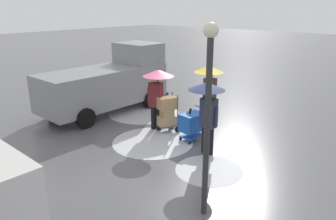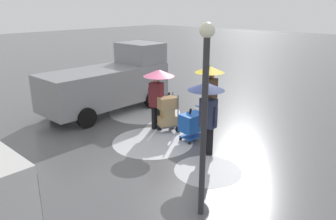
{
  "view_description": "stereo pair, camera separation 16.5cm",
  "coord_description": "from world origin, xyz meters",
  "px_view_note": "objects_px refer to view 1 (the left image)",
  "views": [
    {
      "loc": [
        -6.09,
        7.63,
        4.14
      ],
      "look_at": [
        0.21,
        0.44,
        1.05
      ],
      "focal_mm": 34.89,
      "sensor_mm": 36.0,
      "label": 1
    },
    {
      "loc": [
        -6.21,
        7.52,
        4.14
      ],
      "look_at": [
        0.21,
        0.44,
        1.05
      ],
      "focal_mm": 34.89,
      "sensor_mm": 36.0,
      "label": 2
    }
  ],
  "objects_px": {
    "pedestrian_white_side": "(209,81)",
    "shopping_cart_vendor": "(192,123)",
    "street_lamp": "(208,104)",
    "pedestrian_pink_side": "(157,85)",
    "pedestrian_black_side": "(207,101)",
    "cargo_van_parked_right": "(109,82)",
    "hand_dolly_boxes": "(167,112)"
  },
  "relations": [
    {
      "from": "street_lamp",
      "to": "pedestrian_pink_side",
      "type": "bearing_deg",
      "value": -35.75
    },
    {
      "from": "pedestrian_pink_side",
      "to": "shopping_cart_vendor",
      "type": "bearing_deg",
      "value": -177.72
    },
    {
      "from": "hand_dolly_boxes",
      "to": "pedestrian_pink_side",
      "type": "distance_m",
      "value": 0.95
    },
    {
      "from": "pedestrian_white_side",
      "to": "street_lamp",
      "type": "relative_size",
      "value": 0.56
    },
    {
      "from": "pedestrian_white_side",
      "to": "pedestrian_pink_side",
      "type": "bearing_deg",
      "value": 61.5
    },
    {
      "from": "street_lamp",
      "to": "shopping_cart_vendor",
      "type": "bearing_deg",
      "value": -49.04
    },
    {
      "from": "shopping_cart_vendor",
      "to": "pedestrian_black_side",
      "type": "height_order",
      "value": "pedestrian_black_side"
    },
    {
      "from": "pedestrian_black_side",
      "to": "street_lamp",
      "type": "height_order",
      "value": "street_lamp"
    },
    {
      "from": "shopping_cart_vendor",
      "to": "hand_dolly_boxes",
      "type": "height_order",
      "value": "hand_dolly_boxes"
    },
    {
      "from": "pedestrian_black_side",
      "to": "pedestrian_white_side",
      "type": "xyz_separation_m",
      "value": [
        1.4,
        -2.14,
        0.0
      ]
    },
    {
      "from": "cargo_van_parked_right",
      "to": "pedestrian_pink_side",
      "type": "xyz_separation_m",
      "value": [
        -2.96,
        0.33,
        0.41
      ]
    },
    {
      "from": "cargo_van_parked_right",
      "to": "pedestrian_black_side",
      "type": "height_order",
      "value": "cargo_van_parked_right"
    },
    {
      "from": "hand_dolly_boxes",
      "to": "pedestrian_black_side",
      "type": "height_order",
      "value": "pedestrian_black_side"
    },
    {
      "from": "pedestrian_pink_side",
      "to": "street_lamp",
      "type": "relative_size",
      "value": 0.56
    },
    {
      "from": "pedestrian_white_side",
      "to": "cargo_van_parked_right",
      "type": "bearing_deg",
      "value": 19.4
    },
    {
      "from": "pedestrian_pink_side",
      "to": "street_lamp",
      "type": "xyz_separation_m",
      "value": [
        -3.99,
        2.87,
        0.79
      ]
    },
    {
      "from": "pedestrian_white_side",
      "to": "shopping_cart_vendor",
      "type": "bearing_deg",
      "value": 107.58
    },
    {
      "from": "shopping_cart_vendor",
      "to": "street_lamp",
      "type": "relative_size",
      "value": 0.27
    },
    {
      "from": "hand_dolly_boxes",
      "to": "street_lamp",
      "type": "bearing_deg",
      "value": 140.8
    },
    {
      "from": "hand_dolly_boxes",
      "to": "cargo_van_parked_right",
      "type": "bearing_deg",
      "value": -4.14
    },
    {
      "from": "pedestrian_black_side",
      "to": "street_lamp",
      "type": "bearing_deg",
      "value": 124.33
    },
    {
      "from": "shopping_cart_vendor",
      "to": "hand_dolly_boxes",
      "type": "distance_m",
      "value": 1.1
    },
    {
      "from": "cargo_van_parked_right",
      "to": "pedestrian_pink_side",
      "type": "distance_m",
      "value": 3.01
    },
    {
      "from": "cargo_van_parked_right",
      "to": "shopping_cart_vendor",
      "type": "distance_m",
      "value": 4.45
    },
    {
      "from": "hand_dolly_boxes",
      "to": "pedestrian_white_side",
      "type": "relative_size",
      "value": 0.61
    },
    {
      "from": "hand_dolly_boxes",
      "to": "pedestrian_black_side",
      "type": "bearing_deg",
      "value": 164.8
    },
    {
      "from": "shopping_cart_vendor",
      "to": "pedestrian_white_side",
      "type": "xyz_separation_m",
      "value": [
        0.52,
        -1.64,
        1.02
      ]
    },
    {
      "from": "cargo_van_parked_right",
      "to": "pedestrian_white_side",
      "type": "bearing_deg",
      "value": -160.6
    },
    {
      "from": "cargo_van_parked_right",
      "to": "hand_dolly_boxes",
      "type": "xyz_separation_m",
      "value": [
        -3.31,
        0.24,
        -0.48
      ]
    },
    {
      "from": "pedestrian_pink_side",
      "to": "street_lamp",
      "type": "distance_m",
      "value": 4.97
    },
    {
      "from": "pedestrian_pink_side",
      "to": "pedestrian_black_side",
      "type": "height_order",
      "value": "same"
    },
    {
      "from": "cargo_van_parked_right",
      "to": "pedestrian_black_side",
      "type": "relative_size",
      "value": 2.5
    }
  ]
}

